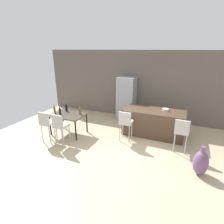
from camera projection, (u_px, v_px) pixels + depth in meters
name	position (u px, v px, depth m)	size (l,w,h in m)	color
ground_plane	(131.00, 147.00, 5.69)	(10.00, 10.00, 0.00)	#C6B28E
back_wall	(152.00, 86.00, 7.55)	(10.00, 0.12, 2.90)	#665B51
kitchen_island	(154.00, 123.00, 6.40)	(2.09, 0.91, 0.92)	#4C3828
bar_chair_left	(126.00, 121.00, 5.88)	(0.42, 0.42, 1.05)	beige
bar_chair_middle	(182.00, 130.00, 5.23)	(0.40, 0.40, 1.05)	beige
dining_table	(68.00, 116.00, 6.42)	(1.19, 0.84, 0.74)	#4C4238
dining_chair_near	(47.00, 122.00, 5.83)	(0.40, 0.40, 1.05)	beige
dining_chair_far	(60.00, 125.00, 5.63)	(0.41, 0.41, 1.05)	beige
wine_bottle_end	(54.00, 110.00, 6.44)	(0.07, 0.07, 0.34)	brown
wine_bottle_near	(80.00, 111.00, 6.38)	(0.07, 0.07, 0.32)	brown
wine_bottle_inner	(66.00, 108.00, 6.68)	(0.08, 0.08, 0.28)	black
wine_bottle_right	(60.00, 111.00, 6.33)	(0.07, 0.07, 0.29)	black
wine_glass_left	(54.00, 113.00, 6.17)	(0.07, 0.07, 0.17)	silver
refrigerator	(127.00, 99.00, 7.69)	(0.72, 0.68, 1.84)	#939699
fruit_bowl	(166.00, 110.00, 6.22)	(0.22, 0.22, 0.07)	beige
floor_vase	(201.00, 163.00, 4.37)	(0.36, 0.36, 0.77)	#704C75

